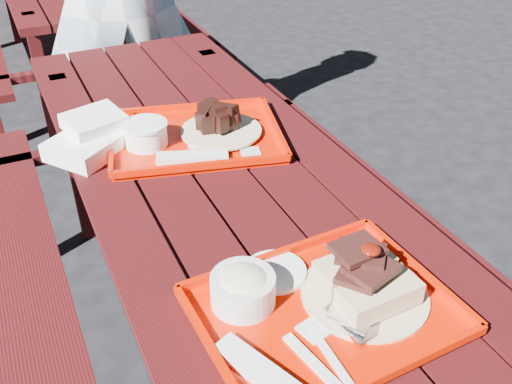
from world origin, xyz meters
TOP-DOWN VIEW (x-y plane):
  - ground at (0.00, 0.00)m, footprint 60.00×60.00m
  - picnic_table_near at (-0.00, 0.00)m, footprint 1.41×2.40m
  - near_tray at (-0.02, -0.49)m, footprint 0.50×0.42m
  - far_tray at (-0.01, 0.27)m, footprint 0.58×0.50m
  - white_cloth at (-0.29, 0.35)m, footprint 0.29×0.28m

SIDE VIEW (x-z plane):
  - ground at x=0.00m, z-range 0.00..0.00m
  - picnic_table_near at x=0.00m, z-range 0.19..0.94m
  - far_tray at x=-0.01m, z-range 0.73..0.82m
  - near_tray at x=-0.02m, z-range 0.71..0.86m
  - white_cloth at x=-0.29m, z-range 0.74..0.84m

